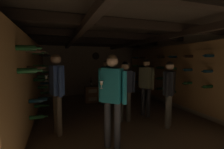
% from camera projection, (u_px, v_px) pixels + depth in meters
% --- Properties ---
extents(ground_plane, '(8.40, 8.40, 0.00)m').
position_uv_depth(ground_plane, '(113.00, 116.00, 4.61)').
color(ground_plane, '#8C7051').
extents(room_shell, '(4.72, 6.52, 2.41)m').
position_uv_depth(room_shell, '(110.00, 66.00, 4.74)').
color(room_shell, tan).
rests_on(room_shell, ground_plane).
extents(wine_crate_stack, '(0.52, 0.35, 0.60)m').
position_uv_depth(wine_crate_stack, '(92.00, 94.00, 6.18)').
color(wine_crate_stack, olive).
rests_on(wine_crate_stack, ground_plane).
extents(display_bottle, '(0.08, 0.08, 0.35)m').
position_uv_depth(display_bottle, '(91.00, 83.00, 6.10)').
color(display_bottle, black).
rests_on(display_bottle, wine_crate_stack).
extents(person_host_center, '(0.53, 0.33, 1.55)m').
position_uv_depth(person_host_center, '(125.00, 86.00, 4.16)').
color(person_host_center, '#4C473D').
rests_on(person_host_center, ground_plane).
extents(person_guest_near_right, '(0.43, 0.39, 1.56)m').
position_uv_depth(person_guest_near_right, '(169.00, 88.00, 3.82)').
color(person_guest_near_right, '#4C473D').
rests_on(person_guest_near_right, ground_plane).
extents(person_guest_mid_left, '(0.40, 0.52, 1.73)m').
position_uv_depth(person_guest_mid_left, '(57.00, 86.00, 3.43)').
color(person_guest_mid_left, brown).
rests_on(person_guest_mid_left, ground_plane).
extents(person_guest_rear_center, '(0.53, 0.28, 1.58)m').
position_uv_depth(person_guest_rear_center, '(106.00, 78.00, 5.73)').
color(person_guest_rear_center, '#2D2D33').
rests_on(person_guest_rear_center, ground_plane).
extents(person_guest_near_left, '(0.45, 0.40, 1.69)m').
position_uv_depth(person_guest_near_left, '(112.00, 92.00, 2.88)').
color(person_guest_near_left, '#2D2D33').
rests_on(person_guest_near_left, ground_plane).
extents(person_guest_mid_right, '(0.40, 0.52, 1.62)m').
position_uv_depth(person_guest_mid_right, '(146.00, 82.00, 4.58)').
color(person_guest_mid_right, '#2D2D33').
rests_on(person_guest_mid_right, ground_plane).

